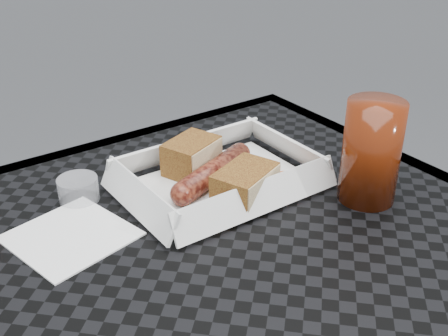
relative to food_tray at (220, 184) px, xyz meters
name	(u,v)px	position (x,y,z in m)	size (l,w,h in m)	color
food_tray	(220,184)	(0.00, 0.00, 0.00)	(0.22, 0.15, 0.00)	white
bratwurst	(213,172)	(-0.01, 0.01, 0.02)	(0.15, 0.08, 0.03)	maroon
bread_near	(192,156)	(-0.01, 0.05, 0.02)	(0.07, 0.05, 0.04)	brown
bread_far	(245,184)	(0.00, -0.05, 0.02)	(0.08, 0.05, 0.04)	brown
veg_garnish	(284,182)	(0.07, -0.05, 0.00)	(0.03, 0.03, 0.00)	#E04409
napkin	(71,236)	(-0.20, 0.00, 0.00)	(0.12, 0.12, 0.00)	white
condiment_cup_empty	(78,189)	(-0.16, 0.07, 0.01)	(0.05, 0.05, 0.03)	silver
drink_glass	(371,152)	(0.13, -0.13, 0.06)	(0.07, 0.07, 0.13)	#4E1706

